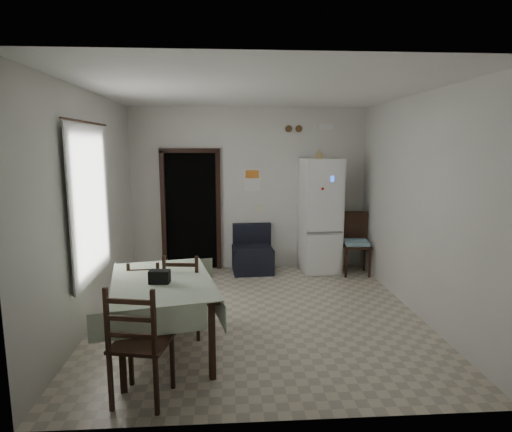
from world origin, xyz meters
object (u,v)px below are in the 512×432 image
object	(u,v)px
fridge	(320,216)
navy_seat	(253,249)
corner_chair	(356,244)
dining_chair_far_left	(147,296)
dining_table	(163,316)
dining_chair_near_head	(141,341)
dining_chair_far_right	(185,293)

from	to	relation	value
fridge	navy_seat	size ratio (longest dim) A/B	2.40
corner_chair	dining_chair_far_left	xyz separation A→B (m)	(-3.21, -2.13, -0.09)
corner_chair	dining_chair_far_left	distance (m)	3.85
dining_table	dining_chair_near_head	xyz separation A→B (m)	(-0.06, -0.87, 0.14)
fridge	dining_table	size ratio (longest dim) A/B	1.28
dining_chair_far_left	dining_chair_near_head	bearing A→B (deg)	96.34
dining_chair_far_left	dining_chair_far_right	bearing A→B (deg)	166.38
fridge	dining_table	distance (m)	3.79
dining_chair_far_right	corner_chair	bearing A→B (deg)	-134.71
corner_chair	dining_chair_far_right	size ratio (longest dim) A/B	1.07
fridge	dining_chair_far_left	distance (m)	3.57
dining_chair_far_left	dining_chair_near_head	size ratio (longest dim) A/B	0.82
navy_seat	dining_chair_near_head	distance (m)	3.98
navy_seat	dining_chair_near_head	xyz separation A→B (m)	(-1.20, -3.79, 0.13)
fridge	dining_table	world-z (taller)	fridge
fridge	dining_chair_near_head	xyz separation A→B (m)	(-2.40, -3.79, -0.45)
fridge	dining_chair_near_head	size ratio (longest dim) A/B	1.83
corner_chair	dining_table	distance (m)	3.97
dining_table	dining_chair_near_head	distance (m)	0.89
dining_chair_near_head	fridge	bearing A→B (deg)	-110.47
dining_chair_far_left	corner_chair	bearing A→B (deg)	-148.84
dining_chair_far_right	dining_chair_near_head	world-z (taller)	dining_chair_near_head
navy_seat	dining_chair_far_right	distance (m)	2.64
corner_chair	dining_chair_far_right	xyz separation A→B (m)	(-2.74, -2.22, -0.04)
dining_table	corner_chair	bearing A→B (deg)	30.40
dining_table	dining_chair_far_right	bearing A→B (deg)	55.48
dining_table	dining_chair_far_right	xyz separation A→B (m)	(0.19, 0.45, 0.09)
fridge	corner_chair	xyz separation A→B (m)	(0.59, -0.24, -0.46)
fridge	dining_chair_far_right	bearing A→B (deg)	-135.05
fridge	corner_chair	bearing A→B (deg)	-26.23
navy_seat	dining_chair_far_left	size ratio (longest dim) A/B	0.93
corner_chair	dining_chair_near_head	size ratio (longest dim) A/B	0.98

